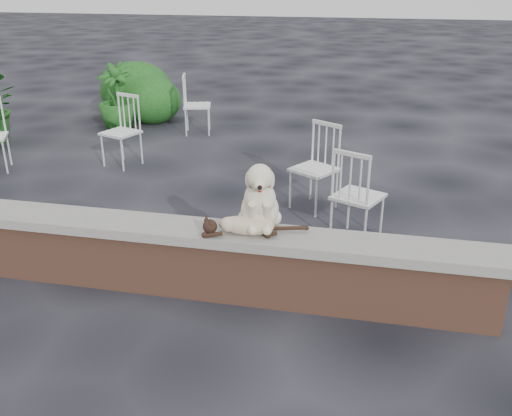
% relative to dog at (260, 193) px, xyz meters
% --- Properties ---
extents(ground, '(60.00, 60.00, 0.00)m').
position_rel_dog_xyz_m(ground, '(-1.16, -0.11, -0.86)').
color(ground, black).
rests_on(ground, ground).
extents(brick_wall, '(6.00, 0.30, 0.50)m').
position_rel_dog_xyz_m(brick_wall, '(-1.16, -0.11, -0.61)').
color(brick_wall, brown).
rests_on(brick_wall, ground).
extents(capstone, '(6.20, 0.40, 0.08)m').
position_rel_dog_xyz_m(capstone, '(-1.16, -0.11, -0.32)').
color(capstone, slate).
rests_on(capstone, brick_wall).
extents(dog, '(0.46, 0.55, 0.57)m').
position_rel_dog_xyz_m(dog, '(0.00, 0.00, 0.00)').
color(dog, beige).
rests_on(dog, capstone).
extents(cat, '(0.99, 0.42, 0.16)m').
position_rel_dog_xyz_m(cat, '(-0.08, -0.15, -0.20)').
color(cat, tan).
rests_on(cat, capstone).
extents(chair_b, '(0.72, 0.72, 0.94)m').
position_rel_dog_xyz_m(chair_b, '(-2.48, 2.79, -0.39)').
color(chair_b, white).
rests_on(chair_b, ground).
extents(chair_c, '(0.74, 0.74, 0.94)m').
position_rel_dog_xyz_m(chair_c, '(0.72, 1.14, -0.39)').
color(chair_c, white).
rests_on(chair_c, ground).
extents(chair_e, '(0.69, 0.69, 0.94)m').
position_rel_dog_xyz_m(chair_e, '(-1.98, 4.57, -0.39)').
color(chair_e, white).
rests_on(chair_e, ground).
extents(chair_d, '(0.77, 0.77, 0.94)m').
position_rel_dog_xyz_m(chair_d, '(0.22, 1.84, -0.39)').
color(chair_d, white).
rests_on(chair_d, ground).
extents(potted_plant_b, '(0.66, 0.66, 1.09)m').
position_rel_dog_xyz_m(potted_plant_b, '(-3.34, 4.53, -0.32)').
color(potted_plant_b, '#144012').
rests_on(potted_plant_b, ground).
extents(shrubbery, '(3.18, 3.52, 1.03)m').
position_rel_dog_xyz_m(shrubbery, '(-3.78, 4.70, -0.45)').
color(shrubbery, '#144012').
rests_on(shrubbery, ground).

